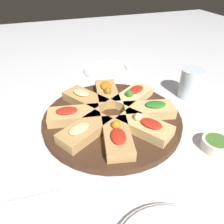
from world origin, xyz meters
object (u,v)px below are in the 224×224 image
(serving_board, at_px, (112,119))
(water_glass, at_px, (191,84))
(plate_left, at_px, (106,70))
(dipping_bowl, at_px, (216,144))

(serving_board, bearing_deg, water_glass, 99.06)
(serving_board, bearing_deg, plate_left, 164.47)
(plate_left, relative_size, dipping_bowl, 2.63)
(plate_left, bearing_deg, water_glass, 35.07)
(plate_left, xyz_separation_m, water_glass, (0.32, 0.23, 0.05))
(water_glass, relative_size, dipping_bowl, 1.36)
(serving_board, distance_m, dipping_bowl, 0.31)
(water_glass, bearing_deg, dipping_bowl, -20.75)
(water_glass, height_order, dipping_bowl, water_glass)
(serving_board, xyz_separation_m, dipping_bowl, (0.21, 0.23, 0.00))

